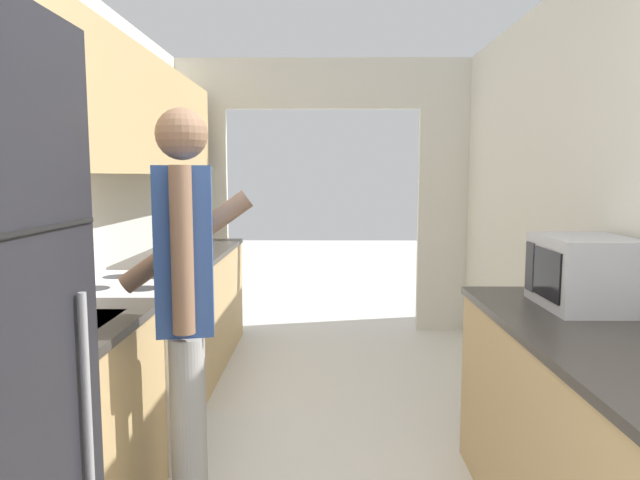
# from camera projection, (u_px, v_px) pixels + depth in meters

# --- Properties ---
(wall_left) EXTENTS (0.38, 6.94, 2.50)m
(wall_left) POSITION_uv_depth(u_px,v_px,m) (60.00, 166.00, 2.79)
(wall_left) COLOR silver
(wall_left) RESTS_ON ground_plane
(wall_far_with_doorway) EXTENTS (3.07, 0.06, 2.50)m
(wall_far_with_doorway) POSITION_uv_depth(u_px,v_px,m) (323.00, 175.00, 5.24)
(wall_far_with_doorway) COLOR silver
(wall_far_with_doorway) RESTS_ON ground_plane
(counter_left) EXTENTS (0.62, 3.50, 0.88)m
(counter_left) POSITION_uv_depth(u_px,v_px,m) (157.00, 337.00, 3.57)
(counter_left) COLOR tan
(counter_left) RESTS_ON ground_plane
(counter_right) EXTENTS (0.62, 2.02, 0.88)m
(counter_right) POSITION_uv_depth(u_px,v_px,m) (618.00, 469.00, 1.96)
(counter_right) COLOR tan
(counter_right) RESTS_ON ground_plane
(range_oven) EXTENTS (0.66, 0.77, 1.02)m
(range_oven) POSITION_uv_depth(u_px,v_px,m) (132.00, 362.00, 3.08)
(range_oven) COLOR white
(range_oven) RESTS_ON ground_plane
(person) EXTENTS (0.55, 0.42, 1.70)m
(person) POSITION_uv_depth(u_px,v_px,m) (186.00, 314.00, 2.20)
(person) COLOR #9E9E9E
(person) RESTS_ON ground_plane
(microwave) EXTENTS (0.36, 0.46, 0.31)m
(microwave) POSITION_uv_depth(u_px,v_px,m) (585.00, 272.00, 2.44)
(microwave) COLOR #B7B7BC
(microwave) RESTS_ON counter_right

